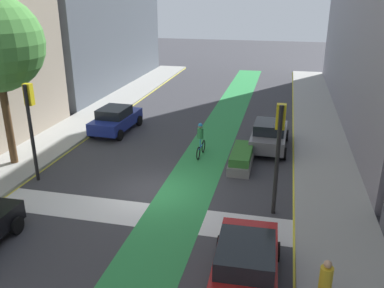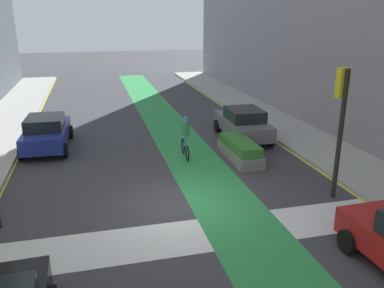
% 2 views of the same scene
% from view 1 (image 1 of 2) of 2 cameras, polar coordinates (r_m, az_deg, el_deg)
% --- Properties ---
extents(ground_plane, '(120.00, 120.00, 0.00)m').
position_cam_1_polar(ground_plane, '(17.83, -5.42, -6.63)').
color(ground_plane, '#38383D').
extents(bike_lane_paint, '(2.40, 60.00, 0.01)m').
position_cam_1_polar(bike_lane_paint, '(17.47, -0.99, -7.12)').
color(bike_lane_paint, '#2D8C47').
rests_on(bike_lane_paint, ground_plane).
extents(crosswalk_band, '(12.00, 1.80, 0.01)m').
position_cam_1_polar(crosswalk_band, '(16.18, -7.66, -9.76)').
color(crosswalk_band, silver).
rests_on(crosswalk_band, ground_plane).
extents(sidewalk_left, '(3.00, 60.00, 0.15)m').
position_cam_1_polar(sidewalk_left, '(21.23, -25.07, -3.75)').
color(sidewalk_left, '#9E9E99').
rests_on(sidewalk_left, ground_plane).
extents(curb_stripe_left, '(0.16, 60.00, 0.01)m').
position_cam_1_polar(curb_stripe_left, '(20.40, -21.69, -4.42)').
color(curb_stripe_left, yellow).
rests_on(curb_stripe_left, ground_plane).
extents(sidewalk_right, '(3.00, 60.00, 0.15)m').
position_cam_1_polar(sidewalk_right, '(17.17, 19.38, -8.67)').
color(sidewalk_right, '#9E9E99').
rests_on(sidewalk_right, ground_plane).
extents(curb_stripe_right, '(0.16, 60.00, 0.01)m').
position_cam_1_polar(curb_stripe_right, '(17.07, 14.31, -8.53)').
color(curb_stripe_right, yellow).
rests_on(curb_stripe_right, ground_plane).
extents(traffic_signal_near_right, '(0.35, 0.52, 4.37)m').
position_cam_1_polar(traffic_signal_near_right, '(15.25, 12.19, 0.71)').
color(traffic_signal_near_right, black).
rests_on(traffic_signal_near_right, ground_plane).
extents(traffic_signal_near_left, '(0.35, 0.52, 4.47)m').
position_cam_1_polar(traffic_signal_near_left, '(19.10, -21.88, 3.91)').
color(traffic_signal_near_left, black).
rests_on(traffic_signal_near_left, ground_plane).
extents(car_blue_left_far, '(2.17, 4.27, 1.57)m').
position_cam_1_polar(car_blue_left_far, '(25.38, -10.72, 3.48)').
color(car_blue_left_far, navy).
rests_on(car_blue_left_far, ground_plane).
extents(car_red_right_near, '(2.13, 4.26, 1.57)m').
position_cam_1_polar(car_red_right_near, '(12.19, 7.55, -16.61)').
color(car_red_right_near, '#A51919').
rests_on(car_red_right_near, ground_plane).
extents(car_grey_right_far, '(2.12, 4.25, 1.57)m').
position_cam_1_polar(car_grey_right_far, '(22.60, 10.87, 1.32)').
color(car_grey_right_far, slate).
rests_on(car_grey_right_far, ground_plane).
extents(cyclist_in_lane, '(0.32, 1.73, 1.86)m').
position_cam_1_polar(cyclist_in_lane, '(21.04, 1.22, 0.72)').
color(cyclist_in_lane, black).
rests_on(cyclist_in_lane, ground_plane).
extents(pedestrian_sidewalk_right_a, '(0.34, 0.34, 1.60)m').
position_cam_1_polar(pedestrian_sidewalk_right_a, '(11.69, 18.26, -18.51)').
color(pedestrian_sidewalk_right_a, '#262638').
rests_on(pedestrian_sidewalk_right_a, sidewalk_right).
extents(median_planter, '(1.06, 3.09, 0.85)m').
position_cam_1_polar(median_planter, '(20.25, 7.02, -1.98)').
color(median_planter, slate).
rests_on(median_planter, ground_plane).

